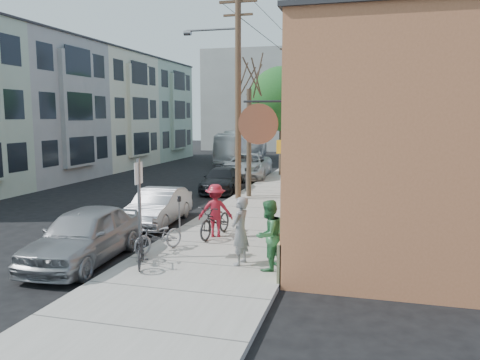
% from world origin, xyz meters
% --- Properties ---
extents(ground, '(120.00, 120.00, 0.00)m').
position_xyz_m(ground, '(0.00, 0.00, 0.00)').
color(ground, black).
extents(sidewalk, '(4.50, 58.00, 0.15)m').
position_xyz_m(sidewalk, '(4.25, 11.00, 0.07)').
color(sidewalk, '#9E9A92').
rests_on(sidewalk, ground).
extents(cafe_building, '(6.60, 20.20, 6.61)m').
position_xyz_m(cafe_building, '(8.99, 4.99, 3.30)').
color(cafe_building, '#B06741').
rests_on(cafe_building, ground).
extents(apartment_row, '(6.30, 32.00, 9.00)m').
position_xyz_m(apartment_row, '(-11.85, 14.00, 4.50)').
color(apartment_row, '#A1B498').
rests_on(apartment_row, ground).
extents(end_cap_building, '(18.00, 8.00, 12.00)m').
position_xyz_m(end_cap_building, '(-2.00, 42.00, 6.00)').
color(end_cap_building, gray).
rests_on(end_cap_building, ground).
extents(sign_post, '(0.07, 0.45, 2.80)m').
position_xyz_m(sign_post, '(2.35, -3.95, 1.83)').
color(sign_post, slate).
rests_on(sign_post, sidewalk).
extents(parking_meter_near, '(0.14, 0.14, 1.24)m').
position_xyz_m(parking_meter_near, '(2.25, -0.86, 0.98)').
color(parking_meter_near, slate).
rests_on(parking_meter_near, sidewalk).
extents(parking_meter_far, '(0.14, 0.14, 1.24)m').
position_xyz_m(parking_meter_far, '(2.25, 8.37, 0.98)').
color(parking_meter_far, slate).
rests_on(parking_meter_far, sidewalk).
extents(utility_pole_near, '(3.57, 0.28, 10.00)m').
position_xyz_m(utility_pole_near, '(2.39, 6.06, 5.41)').
color(utility_pole_near, '#503A28').
rests_on(utility_pole_near, sidewalk).
extents(utility_pole_far, '(1.80, 0.28, 10.00)m').
position_xyz_m(utility_pole_far, '(2.45, 21.77, 5.34)').
color(utility_pole_far, '#503A28').
rests_on(utility_pole_far, sidewalk).
extents(tree_bare, '(0.24, 0.24, 5.27)m').
position_xyz_m(tree_bare, '(2.80, 6.81, 2.79)').
color(tree_bare, '#44392C').
rests_on(tree_bare, sidewalk).
extents(tree_leafy_mid, '(4.28, 4.28, 7.26)m').
position_xyz_m(tree_leafy_mid, '(2.80, 15.72, 5.25)').
color(tree_leafy_mid, '#44392C').
rests_on(tree_leafy_mid, sidewalk).
extents(tree_leafy_far, '(4.73, 4.73, 8.34)m').
position_xyz_m(tree_leafy_far, '(2.80, 26.72, 6.12)').
color(tree_leafy_far, '#44392C').
rests_on(tree_leafy_far, sidewalk).
extents(patio_chair_a, '(0.64, 0.64, 0.88)m').
position_xyz_m(patio_chair_a, '(6.02, -2.55, 0.59)').
color(patio_chair_a, '#13441E').
rests_on(patio_chair_a, sidewalk).
extents(patio_chair_b, '(0.59, 0.59, 0.88)m').
position_xyz_m(patio_chair_b, '(5.97, -1.93, 0.59)').
color(patio_chair_b, '#13441E').
rests_on(patio_chair_b, sidewalk).
extents(patron_grey, '(0.56, 0.75, 1.84)m').
position_xyz_m(patron_grey, '(5.21, -3.78, 1.07)').
color(patron_grey, slate).
rests_on(patron_grey, sidewalk).
extents(patron_green, '(1.00, 1.10, 1.84)m').
position_xyz_m(patron_green, '(6.02, -4.02, 1.07)').
color(patron_green, '#28653A').
rests_on(patron_green, sidewalk).
extents(cyclist, '(1.27, 0.95, 1.75)m').
position_xyz_m(cyclist, '(3.65, -1.15, 1.02)').
color(cyclist, maroon).
rests_on(cyclist, sidewalk).
extents(cyclist_bike, '(1.00, 2.12, 1.07)m').
position_xyz_m(cyclist_bike, '(3.65, -1.15, 0.68)').
color(cyclist_bike, black).
rests_on(cyclist_bike, sidewalk).
extents(parked_bike_a, '(0.96, 1.53, 0.89)m').
position_xyz_m(parked_bike_a, '(2.71, -4.65, 0.60)').
color(parked_bike_a, black).
rests_on(parked_bike_a, sidewalk).
extents(parked_bike_b, '(1.31, 1.84, 0.92)m').
position_xyz_m(parked_bike_b, '(2.59, -3.26, 0.61)').
color(parked_bike_b, slate).
rests_on(parked_bike_b, sidewalk).
extents(car_0, '(2.17, 4.74, 1.57)m').
position_xyz_m(car_0, '(0.80, -4.31, 0.79)').
color(car_0, gray).
rests_on(car_0, ground).
extents(car_1, '(1.74, 4.23, 1.36)m').
position_xyz_m(car_1, '(0.80, 0.57, 0.68)').
color(car_1, '#9C9DA3').
rests_on(car_1, ground).
extents(car_2, '(2.26, 4.60, 1.29)m').
position_xyz_m(car_2, '(0.80, 8.66, 0.64)').
color(car_2, black).
rests_on(car_2, ground).
extents(car_3, '(3.26, 6.21, 1.67)m').
position_xyz_m(car_3, '(0.80, 14.37, 0.83)').
color(car_3, '#B7BBBF').
rests_on(car_3, ground).
extents(bus, '(2.51, 10.26, 2.85)m').
position_xyz_m(bus, '(-2.33, 25.01, 1.43)').
color(bus, white).
rests_on(bus, ground).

